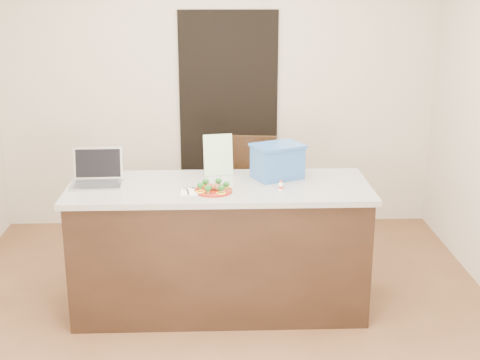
{
  "coord_description": "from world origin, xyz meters",
  "views": [
    {
      "loc": [
        -0.02,
        -4.09,
        2.29
      ],
      "look_at": [
        0.14,
        0.2,
        0.97
      ],
      "focal_mm": 50.0,
      "sensor_mm": 36.0,
      "label": 1
    }
  ],
  "objects_px": {
    "island": "(220,247)",
    "laptop": "(97,174)",
    "plate": "(213,190)",
    "yogurt_bottle": "(281,186)",
    "blue_box": "(277,161)",
    "chair": "(249,192)",
    "napkin": "(191,192)"
  },
  "relations": [
    {
      "from": "island",
      "to": "blue_box",
      "type": "xyz_separation_m",
      "value": [
        0.41,
        0.15,
        0.58
      ]
    },
    {
      "from": "island",
      "to": "plate",
      "type": "xyz_separation_m",
      "value": [
        -0.04,
        -0.15,
        0.47
      ]
    },
    {
      "from": "island",
      "to": "blue_box",
      "type": "relative_size",
      "value": 5.03
    },
    {
      "from": "yogurt_bottle",
      "to": "laptop",
      "type": "relative_size",
      "value": 0.19
    },
    {
      "from": "island",
      "to": "laptop",
      "type": "bearing_deg",
      "value": 175.15
    },
    {
      "from": "napkin",
      "to": "yogurt_bottle",
      "type": "distance_m",
      "value": 0.6
    },
    {
      "from": "laptop",
      "to": "chair",
      "type": "relative_size",
      "value": 0.33
    },
    {
      "from": "island",
      "to": "plate",
      "type": "relative_size",
      "value": 8.17
    },
    {
      "from": "yogurt_bottle",
      "to": "blue_box",
      "type": "xyz_separation_m",
      "value": [
        0.0,
        0.28,
        0.1
      ]
    },
    {
      "from": "napkin",
      "to": "laptop",
      "type": "xyz_separation_m",
      "value": [
        -0.65,
        0.22,
        0.06
      ]
    },
    {
      "from": "yogurt_bottle",
      "to": "laptop",
      "type": "height_order",
      "value": "laptop"
    },
    {
      "from": "yogurt_bottle",
      "to": "chair",
      "type": "relative_size",
      "value": 0.06
    },
    {
      "from": "napkin",
      "to": "yogurt_bottle",
      "type": "bearing_deg",
      "value": 2.76
    },
    {
      "from": "plate",
      "to": "chair",
      "type": "height_order",
      "value": "chair"
    },
    {
      "from": "plate",
      "to": "yogurt_bottle",
      "type": "bearing_deg",
      "value": 2.73
    },
    {
      "from": "blue_box",
      "to": "yogurt_bottle",
      "type": "bearing_deg",
      "value": -114.03
    },
    {
      "from": "napkin",
      "to": "blue_box",
      "type": "height_order",
      "value": "blue_box"
    },
    {
      "from": "laptop",
      "to": "plate",
      "type": "bearing_deg",
      "value": -17.15
    },
    {
      "from": "laptop",
      "to": "chair",
      "type": "distance_m",
      "value": 1.38
    },
    {
      "from": "plate",
      "to": "chair",
      "type": "distance_m",
      "value": 1.08
    },
    {
      "from": "napkin",
      "to": "laptop",
      "type": "distance_m",
      "value": 0.69
    },
    {
      "from": "yogurt_bottle",
      "to": "blue_box",
      "type": "relative_size",
      "value": 0.16
    },
    {
      "from": "blue_box",
      "to": "chair",
      "type": "distance_m",
      "value": 0.84
    },
    {
      "from": "blue_box",
      "to": "chair",
      "type": "bearing_deg",
      "value": 79.89
    },
    {
      "from": "yogurt_bottle",
      "to": "chair",
      "type": "distance_m",
      "value": 1.04
    },
    {
      "from": "laptop",
      "to": "yogurt_bottle",
      "type": "bearing_deg",
      "value": -10.82
    },
    {
      "from": "laptop",
      "to": "chair",
      "type": "height_order",
      "value": "laptop"
    },
    {
      "from": "napkin",
      "to": "plate",
      "type": "bearing_deg",
      "value": 2.87
    },
    {
      "from": "island",
      "to": "yogurt_bottle",
      "type": "relative_size",
      "value": 31.98
    },
    {
      "from": "plate",
      "to": "napkin",
      "type": "distance_m",
      "value": 0.15
    },
    {
      "from": "plate",
      "to": "blue_box",
      "type": "xyz_separation_m",
      "value": [
        0.45,
        0.3,
        0.11
      ]
    },
    {
      "from": "plate",
      "to": "blue_box",
      "type": "relative_size",
      "value": 0.62
    }
  ]
}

